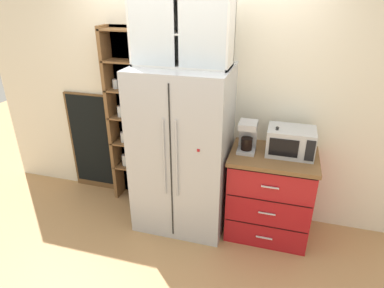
# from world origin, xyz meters

# --- Properties ---
(ground_plane) EXTENTS (10.67, 10.67, 0.00)m
(ground_plane) POSITION_xyz_m (0.00, 0.00, 0.00)
(ground_plane) COLOR tan
(wall_back_cream) EXTENTS (4.97, 0.10, 2.55)m
(wall_back_cream) POSITION_xyz_m (0.00, 0.40, 1.27)
(wall_back_cream) COLOR silver
(wall_back_cream) RESTS_ON ground
(refrigerator) EXTENTS (0.94, 0.74, 1.72)m
(refrigerator) POSITION_xyz_m (0.00, -0.01, 0.86)
(refrigerator) COLOR #B7BABF
(refrigerator) RESTS_ON ground
(pantry_shelf_column) EXTENTS (0.48, 0.25, 2.03)m
(pantry_shelf_column) POSITION_xyz_m (-0.73, 0.30, 1.03)
(pantry_shelf_column) COLOR brown
(pantry_shelf_column) RESTS_ON ground
(counter_cabinet) EXTENTS (0.83, 0.63, 0.92)m
(counter_cabinet) POSITION_xyz_m (0.91, 0.05, 0.46)
(counter_cabinet) COLOR #A8161C
(counter_cabinet) RESTS_ON ground
(microwave) EXTENTS (0.44, 0.33, 0.26)m
(microwave) POSITION_xyz_m (1.05, 0.10, 1.05)
(microwave) COLOR #B7BABF
(microwave) RESTS_ON counter_cabinet
(coffee_maker) EXTENTS (0.17, 0.20, 0.31)m
(coffee_maker) POSITION_xyz_m (0.64, 0.06, 1.07)
(coffee_maker) COLOR #B7B7BC
(coffee_maker) RESTS_ON counter_cabinet
(mug_navy) EXTENTS (0.11, 0.07, 0.09)m
(mug_navy) POSITION_xyz_m (0.91, 0.06, 0.96)
(mug_navy) COLOR navy
(mug_navy) RESTS_ON counter_cabinet
(bottle_clear) EXTENTS (0.07, 0.07, 0.28)m
(bottle_clear) POSITION_xyz_m (0.91, 0.07, 1.04)
(bottle_clear) COLOR silver
(bottle_clear) RESTS_ON counter_cabinet
(bottle_cobalt) EXTENTS (0.07, 0.07, 0.26)m
(bottle_cobalt) POSITION_xyz_m (0.91, 0.04, 1.03)
(bottle_cobalt) COLOR navy
(bottle_cobalt) RESTS_ON counter_cabinet
(upper_cabinet) EXTENTS (0.90, 0.32, 0.58)m
(upper_cabinet) POSITION_xyz_m (0.00, 0.04, 2.00)
(upper_cabinet) COLOR silver
(upper_cabinet) RESTS_ON refrigerator
(chalkboard_menu) EXTENTS (0.60, 0.04, 1.26)m
(chalkboard_menu) POSITION_xyz_m (-1.28, 0.33, 0.64)
(chalkboard_menu) COLOR brown
(chalkboard_menu) RESTS_ON ground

